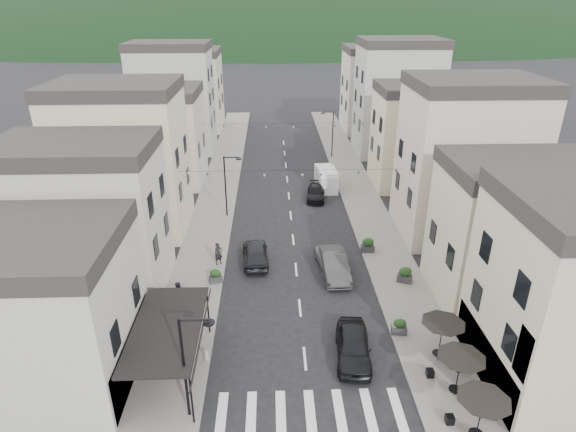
# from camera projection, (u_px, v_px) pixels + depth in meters

# --- Properties ---
(sidewalk_left) EXTENTS (4.00, 76.00, 0.12)m
(sidewalk_left) POSITION_uv_depth(u_px,v_px,m) (218.00, 193.00, 51.41)
(sidewalk_left) COLOR slate
(sidewalk_left) RESTS_ON ground
(sidewalk_right) EXTENTS (4.00, 76.00, 0.12)m
(sidewalk_right) POSITION_uv_depth(u_px,v_px,m) (358.00, 191.00, 51.90)
(sidewalk_right) COLOR slate
(sidewalk_right) RESTS_ON ground
(hill_backdrop) EXTENTS (640.00, 360.00, 70.00)m
(hill_backdrop) POSITION_uv_depth(u_px,v_px,m) (272.00, 29.00, 294.80)
(hill_backdrop) COLOR black
(hill_backdrop) RESTS_ON ground
(boutique_building) EXTENTS (12.00, 8.00, 8.00)m
(boutique_building) POSITION_uv_depth(u_px,v_px,m) (10.00, 319.00, 25.00)
(boutique_building) COLOR #B2AEA3
(boutique_building) RESTS_ON ground
(boutique_awning) EXTENTS (3.77, 7.50, 3.28)m
(boutique_awning) POSITION_uv_depth(u_px,v_px,m) (172.00, 329.00, 25.64)
(boutique_awning) COLOR black
(boutique_awning) RESTS_ON ground
(buildings_row_left) EXTENTS (10.20, 54.16, 14.00)m
(buildings_row_left) POSITION_uv_depth(u_px,v_px,m) (157.00, 124.00, 53.86)
(buildings_row_left) COLOR #B2AEA3
(buildings_row_left) RESTS_ON ground
(buildings_row_right) EXTENTS (10.20, 54.16, 14.50)m
(buildings_row_right) POSITION_uv_depth(u_px,v_px,m) (417.00, 123.00, 53.68)
(buildings_row_right) COLOR #C1B79A
(buildings_row_right) RESTS_ON ground
(cafe_terrace) EXTENTS (2.50, 8.10, 2.53)m
(cafe_terrace) POSITION_uv_depth(u_px,v_px,m) (461.00, 362.00, 24.46)
(cafe_terrace) COLOR black
(cafe_terrace) RESTS_ON ground
(streetlamp_left_near) EXTENTS (1.70, 0.56, 6.00)m
(streetlamp_left_near) POSITION_uv_depth(u_px,v_px,m) (189.00, 358.00, 22.72)
(streetlamp_left_near) COLOR black
(streetlamp_left_near) RESTS_ON ground
(streetlamp_left_far) EXTENTS (1.70, 0.56, 6.00)m
(streetlamp_left_far) POSITION_uv_depth(u_px,v_px,m) (228.00, 180.00, 44.50)
(streetlamp_left_far) COLOR black
(streetlamp_left_far) RESTS_ON ground
(streetlamp_right_far) EXTENTS (1.70, 0.56, 6.00)m
(streetlamp_right_far) POSITION_uv_depth(u_px,v_px,m) (331.00, 129.00, 61.21)
(streetlamp_right_far) COLOR black
(streetlamp_right_far) RESTS_ON ground
(bollards) EXTENTS (11.66, 10.26, 0.60)m
(bollards) POSITION_uv_depth(u_px,v_px,m) (306.00, 359.00, 27.47)
(bollards) COLOR gray
(bollards) RESTS_ON ground
(bunting_near) EXTENTS (19.00, 0.28, 0.62)m
(bunting_near) POSITION_uv_depth(u_px,v_px,m) (293.00, 174.00, 40.24)
(bunting_near) COLOR black
(bunting_near) RESTS_ON ground
(bunting_far) EXTENTS (19.00, 0.28, 0.62)m
(bunting_far) POSITION_uv_depth(u_px,v_px,m) (287.00, 126.00, 54.75)
(bunting_far) COLOR black
(bunting_far) RESTS_ON ground
(parked_car_a) EXTENTS (2.40, 5.00, 1.65)m
(parked_car_a) POSITION_uv_depth(u_px,v_px,m) (353.00, 346.00, 27.84)
(parked_car_a) COLOR black
(parked_car_a) RESTS_ON ground
(parked_car_b) EXTENTS (2.04, 5.26, 1.71)m
(parked_car_b) POSITION_uv_depth(u_px,v_px,m) (334.00, 265.00, 36.15)
(parked_car_b) COLOR #343436
(parked_car_b) RESTS_ON ground
(parked_car_c) EXTENTS (2.62, 4.71, 1.25)m
(parked_car_c) POSITION_uv_depth(u_px,v_px,m) (332.00, 260.00, 37.21)
(parked_car_c) COLOR gray
(parked_car_c) RESTS_ON ground
(parked_car_d) EXTENTS (2.35, 4.66, 1.30)m
(parked_car_d) POSITION_uv_depth(u_px,v_px,m) (316.00, 193.00, 49.83)
(parked_car_d) COLOR black
(parked_car_d) RESTS_ON ground
(parked_car_e) EXTENTS (2.28, 4.96, 1.65)m
(parked_car_e) POSITION_uv_depth(u_px,v_px,m) (255.00, 253.00, 37.83)
(parked_car_e) COLOR black
(parked_car_e) RESTS_ON ground
(delivery_van) EXTENTS (2.19, 4.93, 2.31)m
(delivery_van) POSITION_uv_depth(u_px,v_px,m) (326.00, 178.00, 52.38)
(delivery_van) COLOR silver
(delivery_van) RESTS_ON ground
(pedestrian_a) EXTENTS (0.80, 0.73, 1.83)m
(pedestrian_a) POSITION_uv_depth(u_px,v_px,m) (218.00, 254.00, 37.31)
(pedestrian_a) COLOR black
(pedestrian_a) RESTS_ON sidewalk_left
(pedestrian_b) EXTENTS (1.06, 0.99, 1.74)m
(pedestrian_b) POSITION_uv_depth(u_px,v_px,m) (179.00, 294.00, 32.39)
(pedestrian_b) COLOR #26202A
(pedestrian_b) RESTS_ON sidewalk_left
(planter_la) EXTENTS (0.95, 0.59, 1.01)m
(planter_la) POSITION_uv_depth(u_px,v_px,m) (176.00, 304.00, 31.96)
(planter_la) COLOR #29292B
(planter_la) RESTS_ON sidewalk_left
(planter_lb) EXTENTS (1.04, 0.75, 1.05)m
(planter_lb) POSITION_uv_depth(u_px,v_px,m) (216.00, 276.00, 35.14)
(planter_lb) COLOR #323234
(planter_lb) RESTS_ON sidewalk_left
(planter_ra) EXTENTS (1.00, 0.64, 1.05)m
(planter_ra) POSITION_uv_depth(u_px,v_px,m) (399.00, 327.00, 29.79)
(planter_ra) COLOR #2E2D30
(planter_ra) RESTS_ON sidewalk_right
(planter_rb) EXTENTS (1.21, 0.95, 1.19)m
(planter_rb) POSITION_uv_depth(u_px,v_px,m) (405.00, 275.00, 35.15)
(planter_rb) COLOR #2C2D2F
(planter_rb) RESTS_ON sidewalk_right
(planter_rc) EXTENTS (1.12, 0.66, 1.21)m
(planter_rc) POSITION_uv_depth(u_px,v_px,m) (368.00, 245.00, 39.30)
(planter_rc) COLOR #2C2C2E
(planter_rc) RESTS_ON sidewalk_right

